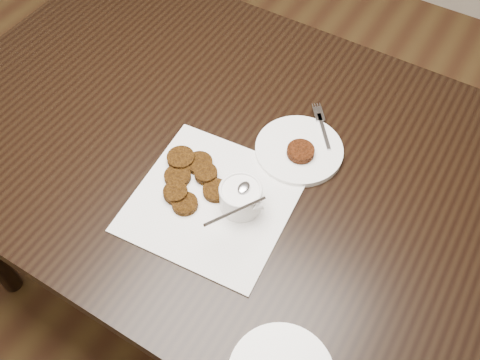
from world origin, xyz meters
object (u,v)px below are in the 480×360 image
napkin (213,201)px  plate_with_patty (299,148)px  sauce_ramekin (241,188)px  table (233,229)px

napkin → plate_with_patty: bearing=66.4°
sauce_ramekin → napkin: bearing=-160.4°
napkin → sauce_ramekin: (0.06, 0.02, 0.06)m
table → napkin: napkin is taller
sauce_ramekin → table: bearing=128.1°
napkin → sauce_ramekin: bearing=19.6°
table → sauce_ramekin: bearing=-51.9°
table → plate_with_patty: 0.42m
napkin → plate_with_patty: plate_with_patty is taller
plate_with_patty → napkin: bearing=-113.6°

